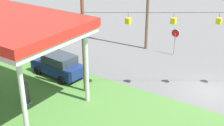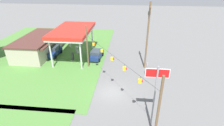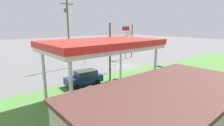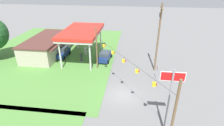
{
  "view_description": "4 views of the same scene",
  "coord_description": "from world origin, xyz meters",
  "px_view_note": "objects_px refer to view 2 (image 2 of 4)",
  "views": [
    {
      "loc": [
        -5.34,
        20.28,
        10.97
      ],
      "look_at": [
        5.91,
        3.76,
        2.15
      ],
      "focal_mm": 50.0,
      "sensor_mm": 36.0,
      "label": 1
    },
    {
      "loc": [
        -19.97,
        -2.03,
        14.78
      ],
      "look_at": [
        3.86,
        0.38,
        2.69
      ],
      "focal_mm": 28.0,
      "sensor_mm": 36.0,
      "label": 2
    },
    {
      "loc": [
        21.45,
        21.81,
        7.19
      ],
      "look_at": [
        4.32,
        1.82,
        1.45
      ],
      "focal_mm": 28.0,
      "sensor_mm": 36.0,
      "label": 3
    },
    {
      "loc": [
        -19.68,
        -1.07,
        14.72
      ],
      "look_at": [
        3.6,
        1.89,
        3.06
      ],
      "focal_mm": 28.0,
      "sensor_mm": 36.0,
      "label": 4
    }
  ],
  "objects_px": {
    "stop_sign_overhead": "(156,85)",
    "stop_sign_roadside": "(147,66)",
    "fuel_pump_far": "(77,50)",
    "car_at_pumps_rear": "(54,51)",
    "gas_station_canopy": "(73,31)",
    "utility_pole_main": "(148,34)",
    "gas_station_store": "(39,45)",
    "car_at_pumps_front": "(96,54)",
    "fuel_pump_near": "(72,57)"
  },
  "relations": [
    {
      "from": "gas_station_canopy",
      "to": "gas_station_store",
      "type": "relative_size",
      "value": 0.88
    },
    {
      "from": "fuel_pump_near",
      "to": "car_at_pumps_rear",
      "type": "bearing_deg",
      "value": 67.35
    },
    {
      "from": "stop_sign_roadside",
      "to": "fuel_pump_near",
      "type": "bearing_deg",
      "value": -108.69
    },
    {
      "from": "car_at_pumps_rear",
      "to": "stop_sign_overhead",
      "type": "bearing_deg",
      "value": 49.05
    },
    {
      "from": "car_at_pumps_rear",
      "to": "gas_station_store",
      "type": "bearing_deg",
      "value": -102.64
    },
    {
      "from": "fuel_pump_near",
      "to": "car_at_pumps_front",
      "type": "relative_size",
      "value": 0.34
    },
    {
      "from": "fuel_pump_near",
      "to": "fuel_pump_far",
      "type": "height_order",
      "value": "same"
    },
    {
      "from": "fuel_pump_far",
      "to": "gas_station_canopy",
      "type": "bearing_deg",
      "value": 179.94
    },
    {
      "from": "stop_sign_overhead",
      "to": "car_at_pumps_rear",
      "type": "bearing_deg",
      "value": 46.89
    },
    {
      "from": "fuel_pump_near",
      "to": "fuel_pump_far",
      "type": "bearing_deg",
      "value": 0.0
    },
    {
      "from": "fuel_pump_near",
      "to": "car_at_pumps_front",
      "type": "height_order",
      "value": "car_at_pumps_front"
    },
    {
      "from": "stop_sign_roadside",
      "to": "stop_sign_overhead",
      "type": "relative_size",
      "value": 0.34
    },
    {
      "from": "fuel_pump_far",
      "to": "utility_pole_main",
      "type": "bearing_deg",
      "value": -110.0
    },
    {
      "from": "gas_station_canopy",
      "to": "stop_sign_roadside",
      "type": "xyz_separation_m",
      "value": [
        -6.28,
        -13.68,
        -3.49
      ]
    },
    {
      "from": "car_at_pumps_front",
      "to": "utility_pole_main",
      "type": "xyz_separation_m",
      "value": [
        -2.8,
        -9.21,
        5.33
      ]
    },
    {
      "from": "fuel_pump_far",
      "to": "car_at_pumps_rear",
      "type": "xyz_separation_m",
      "value": [
        -1.45,
        4.46,
        0.24
      ]
    },
    {
      "from": "fuel_pump_near",
      "to": "car_at_pumps_front",
      "type": "bearing_deg",
      "value": -75.65
    },
    {
      "from": "car_at_pumps_front",
      "to": "car_at_pumps_rear",
      "type": "bearing_deg",
      "value": 90.21
    },
    {
      "from": "gas_station_canopy",
      "to": "car_at_pumps_rear",
      "type": "height_order",
      "value": "gas_station_canopy"
    },
    {
      "from": "fuel_pump_near",
      "to": "car_at_pumps_front",
      "type": "xyz_separation_m",
      "value": [
        1.14,
        -4.45,
        0.19
      ]
    },
    {
      "from": "stop_sign_roadside",
      "to": "stop_sign_overhead",
      "type": "distance_m",
      "value": 10.84
    },
    {
      "from": "gas_station_canopy",
      "to": "car_at_pumps_rear",
      "type": "relative_size",
      "value": 2.45
    },
    {
      "from": "gas_station_canopy",
      "to": "stop_sign_overhead",
      "type": "relative_size",
      "value": 1.53
    },
    {
      "from": "car_at_pumps_rear",
      "to": "stop_sign_roadside",
      "type": "bearing_deg",
      "value": 72.48
    },
    {
      "from": "car_at_pumps_rear",
      "to": "stop_sign_overhead",
      "type": "relative_size",
      "value": 0.63
    },
    {
      "from": "fuel_pump_near",
      "to": "stop_sign_roadside",
      "type": "relative_size",
      "value": 0.63
    },
    {
      "from": "car_at_pumps_rear",
      "to": "stop_sign_overhead",
      "type": "xyz_separation_m",
      "value": [
        -16.81,
        -17.95,
        4.14
      ]
    },
    {
      "from": "fuel_pump_far",
      "to": "car_at_pumps_rear",
      "type": "height_order",
      "value": "car_at_pumps_rear"
    },
    {
      "from": "car_at_pumps_rear",
      "to": "utility_pole_main",
      "type": "xyz_separation_m",
      "value": [
        -3.52,
        -18.12,
        5.28
      ]
    },
    {
      "from": "fuel_pump_far",
      "to": "utility_pole_main",
      "type": "height_order",
      "value": "utility_pole_main"
    },
    {
      "from": "gas_station_store",
      "to": "fuel_pump_near",
      "type": "bearing_deg",
      "value": -109.32
    },
    {
      "from": "gas_station_store",
      "to": "utility_pole_main",
      "type": "bearing_deg",
      "value": -101.62
    },
    {
      "from": "fuel_pump_near",
      "to": "stop_sign_overhead",
      "type": "xyz_separation_m",
      "value": [
        -14.95,
        -13.5,
        4.38
      ]
    },
    {
      "from": "stop_sign_overhead",
      "to": "stop_sign_roadside",
      "type": "bearing_deg",
      "value": -1.02
    },
    {
      "from": "gas_station_canopy",
      "to": "car_at_pumps_front",
      "type": "height_order",
      "value": "gas_station_canopy"
    },
    {
      "from": "fuel_pump_far",
      "to": "stop_sign_roadside",
      "type": "xyz_separation_m",
      "value": [
        -7.94,
        -13.68,
        1.07
      ]
    },
    {
      "from": "gas_station_store",
      "to": "fuel_pump_near",
      "type": "xyz_separation_m",
      "value": [
        -2.77,
        -7.89,
        -1.04
      ]
    },
    {
      "from": "utility_pole_main",
      "to": "fuel_pump_near",
      "type": "bearing_deg",
      "value": 83.05
    },
    {
      "from": "gas_station_store",
      "to": "gas_station_canopy",
      "type": "bearing_deg",
      "value": -98.03
    },
    {
      "from": "gas_station_canopy",
      "to": "fuel_pump_far",
      "type": "distance_m",
      "value": 4.85
    },
    {
      "from": "car_at_pumps_front",
      "to": "car_at_pumps_rear",
      "type": "relative_size",
      "value": 1.02
    },
    {
      "from": "gas_station_canopy",
      "to": "stop_sign_roadside",
      "type": "height_order",
      "value": "gas_station_canopy"
    },
    {
      "from": "gas_station_canopy",
      "to": "fuel_pump_near",
      "type": "xyz_separation_m",
      "value": [
        -1.65,
        -0.0,
        -4.55
      ]
    },
    {
      "from": "fuel_pump_near",
      "to": "utility_pole_main",
      "type": "distance_m",
      "value": 14.83
    },
    {
      "from": "gas_station_canopy",
      "to": "gas_station_store",
      "type": "distance_m",
      "value": 8.71
    },
    {
      "from": "gas_station_canopy",
      "to": "utility_pole_main",
      "type": "relative_size",
      "value": 0.99
    },
    {
      "from": "gas_station_store",
      "to": "stop_sign_overhead",
      "type": "height_order",
      "value": "stop_sign_overhead"
    },
    {
      "from": "stop_sign_overhead",
      "to": "gas_station_canopy",
      "type": "bearing_deg",
      "value": 39.11
    },
    {
      "from": "stop_sign_overhead",
      "to": "utility_pole_main",
      "type": "bearing_deg",
      "value": -0.7
    },
    {
      "from": "gas_station_store",
      "to": "stop_sign_roadside",
      "type": "xyz_separation_m",
      "value": [
        -7.4,
        -21.57,
        0.02
      ]
    }
  ]
}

